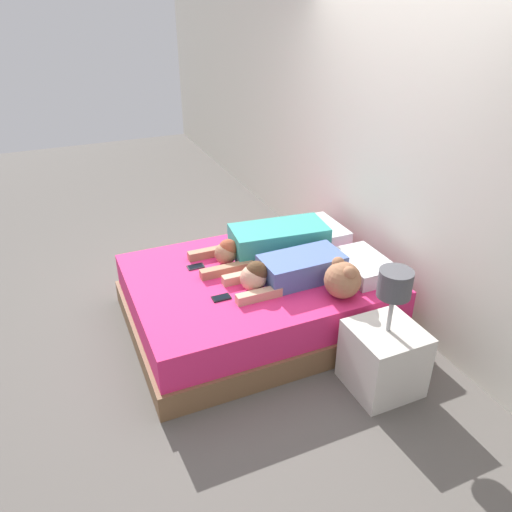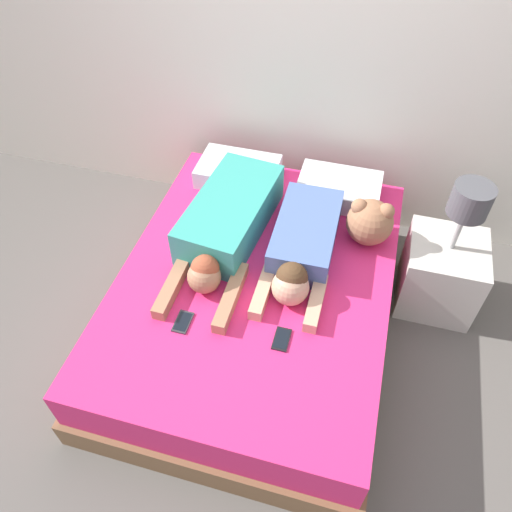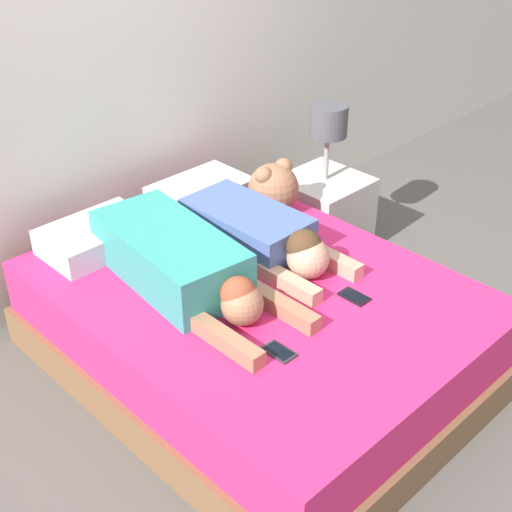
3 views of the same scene
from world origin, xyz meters
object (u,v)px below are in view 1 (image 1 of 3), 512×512
cell_phone_left (196,267)px  cell_phone_right (221,298)px  pillow_head_right (363,265)px  person_right (289,270)px  pillow_head_left (320,232)px  person_left (270,242)px  nightstand (384,353)px  plush_toy (343,279)px  bed (256,298)px

cell_phone_left → cell_phone_right: 0.51m
pillow_head_right → person_right: bearing=-101.0°
pillow_head_left → person_left: 0.55m
pillow_head_right → cell_phone_left: 1.33m
person_left → nightstand: (1.28, 0.26, -0.30)m
cell_phone_right → person_left: bearing=127.8°
person_left → plush_toy: (0.80, 0.20, 0.03)m
nightstand → person_right: bearing=-159.1°
bed → person_right: bearing=39.0°
plush_toy → pillow_head_right: bearing=123.6°
cell_phone_left → bed: bearing=56.3°
person_left → cell_phone_right: person_left is taller
pillow_head_left → person_right: (0.55, -0.60, 0.03)m
person_left → cell_phone_right: size_ratio=8.61×
cell_phone_right → nightstand: (0.81, 0.87, -0.19)m
cell_phone_left → nightstand: (1.32, 0.90, -0.19)m
pillow_head_left → cell_phone_right: pillow_head_left is taller
cell_phone_left → pillow_head_left: bearing=92.8°
pillow_head_left → cell_phone_left: size_ratio=3.82×
person_left → plush_toy: plush_toy is taller
plush_toy → bed: bearing=-141.7°
person_right → cell_phone_right: 0.56m
pillow_head_left → pillow_head_right: (0.67, 0.00, 0.00)m
pillow_head_left → nightstand: size_ratio=0.56×
pillow_head_left → cell_phone_left: (0.06, -1.19, -0.06)m
cell_phone_left → plush_toy: (0.83, 0.85, 0.14)m
bed → pillow_head_right: pillow_head_right is taller
person_left → cell_phone_left: person_left is taller
pillow_head_right → pillow_head_left: bearing=180.0°
person_left → pillow_head_right: bearing=43.2°
pillow_head_left → person_right: 0.81m
bed → cell_phone_right: (0.24, -0.38, 0.24)m
pillow_head_right → person_left: bearing=-136.8°
person_left → cell_phone_left: bearing=-93.1°
cell_phone_left → nightstand: bearing=34.5°
pillow_head_right → cell_phone_left: bearing=-117.1°
cell_phone_left → person_left: bearing=86.9°
person_left → plush_toy: size_ratio=4.10×
person_left → plush_toy: bearing=14.3°
pillow_head_right → person_left: size_ratio=0.44×
bed → cell_phone_left: bearing=-123.7°
pillow_head_right → plush_toy: plush_toy is taller
person_right → pillow_head_left: bearing=132.6°
pillow_head_right → cell_phone_left: size_ratio=3.82×
pillow_head_left → plush_toy: 0.95m
cell_phone_right → plush_toy: size_ratio=0.48×
person_left → person_right: 0.46m
pillow_head_left → plush_toy: (0.89, -0.33, 0.08)m
bed → person_left: size_ratio=1.73×
cell_phone_left → plush_toy: bearing=45.7°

